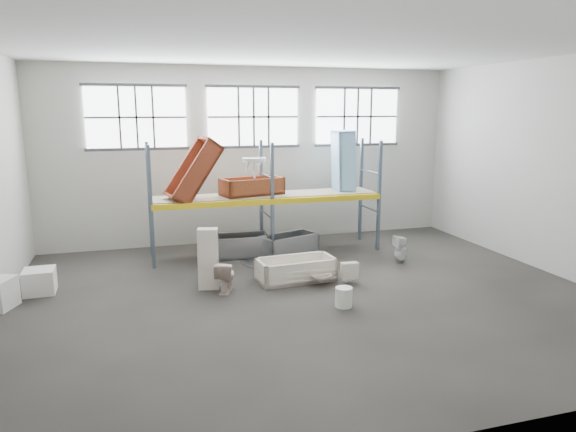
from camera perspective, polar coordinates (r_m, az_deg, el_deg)
name	(u,v)px	position (r m, az deg, el deg)	size (l,w,h in m)	color
floor	(308,298)	(11.00, 2.26, -8.94)	(12.00, 10.00, 0.10)	#423D39
ceiling	(311,42)	(10.38, 2.49, 18.46)	(12.00, 10.00, 0.10)	silver
wall_back	(253,155)	(15.23, -3.84, 6.64)	(12.00, 0.10, 5.00)	#B4B2A8
wall_front	(461,233)	(5.91, 18.44, -1.76)	(12.00, 0.10, 5.00)	#ACAAA0
wall_right	(557,167)	(13.60, 27.35, 4.79)	(0.10, 10.00, 5.00)	#A7A59B
window_left	(136,117)	(14.69, -16.27, 10.33)	(2.60, 0.04, 1.60)	white
window_mid	(253,117)	(15.06, -3.80, 10.78)	(2.60, 0.04, 1.60)	white
window_right	(357,116)	(16.08, 7.58, 10.75)	(2.60, 0.04, 1.60)	white
rack_upright_la	(151,208)	(12.86, -14.76, 0.87)	(0.08, 0.08, 3.00)	slate
rack_upright_lb	(149,200)	(14.04, -14.94, 1.74)	(0.08, 0.08, 3.00)	slate
rack_upright_ma	(272,202)	(13.28, -1.72, 1.58)	(0.08, 0.08, 3.00)	slate
rack_upright_mb	(261,194)	(14.43, -2.95, 2.37)	(0.08, 0.08, 3.00)	slate
rack_upright_ra	(379,196)	(14.34, 9.95, 2.15)	(0.08, 0.08, 3.00)	slate
rack_upright_rb	(361,190)	(15.41, 7.97, 2.86)	(0.08, 0.08, 3.00)	slate
rack_beam_front	(272,202)	(13.28, -1.72, 1.58)	(6.00, 0.10, 0.14)	yellow
rack_beam_back	(261,194)	(14.43, -2.95, 2.37)	(6.00, 0.10, 0.14)	yellow
shelf_deck	(267,195)	(13.84, -2.37, 2.32)	(5.90, 1.10, 0.03)	gray
wet_patch	(275,260)	(13.44, -1.47, -4.86)	(1.80, 1.80, 0.00)	black
bathtub_beige	(296,269)	(11.84, 0.88, -5.86)	(1.73, 0.82, 0.51)	silver
cistern_spare	(349,271)	(11.75, 6.73, -5.96)	(0.39, 0.18, 0.37)	beige
sink_in_tub	(321,278)	(11.56, 3.65, -6.81)	(0.49, 0.49, 0.17)	beige
toilet_beige	(226,276)	(11.20, -6.86, -6.56)	(0.37, 0.65, 0.66)	beige
cistern_tall	(208,259)	(11.34, -8.73, -4.65)	(0.43, 0.28, 1.32)	#F0DFCD
toilet_white	(401,249)	(13.49, 12.23, -3.55)	(0.31, 0.32, 0.69)	white
steel_tub_left	(240,246)	(13.78, -5.33, -3.25)	(1.58, 0.74, 0.58)	#929399
steel_tub_right	(289,245)	(13.85, 0.07, -3.17)	(1.51, 0.71, 0.56)	#B5BABF
rust_tub_flat	(252,186)	(13.76, -3.97, 3.26)	(1.60, 0.75, 0.45)	brown
rust_tub_tilted	(194,171)	(13.27, -10.31, 4.86)	(1.74, 0.82, 0.49)	maroon
sink_on_shelf	(255,177)	(13.54, -3.69, 4.30)	(0.61, 0.47, 0.54)	silver
blue_tub_upright	(343,161)	(14.63, 6.07, 5.99)	(1.69, 0.79, 0.47)	#8ABFEC
bucket	(344,297)	(10.38, 6.13, -8.82)	(0.34, 0.34, 0.39)	silver
carton_far	(40,281)	(12.22, -25.57, -6.47)	(0.62, 0.62, 0.52)	silver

